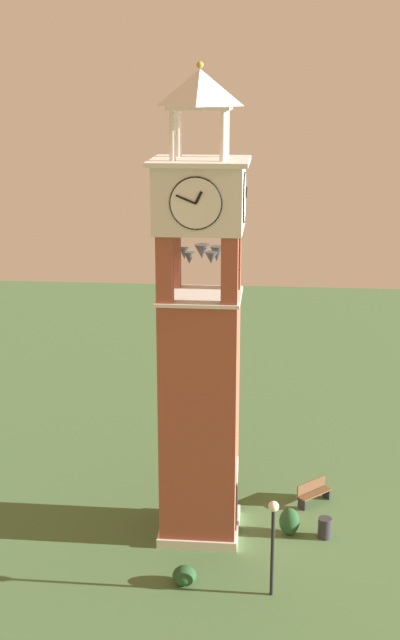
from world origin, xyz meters
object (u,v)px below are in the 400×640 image
Objects in this scene: clock_tower at (200,352)px; park_bench at (313,492)px; lamp_post at (273,530)px; trash_bin at (325,528)px.

clock_tower is 11.89× the size of park_bench.
clock_tower is at bearing 34.82° from lamp_post.
clock_tower reaches higher than park_bench.
park_bench is 2.70m from trash_bin.
clock_tower is 4.97× the size of lamp_post.
lamp_post is (-3.98, -2.76, -4.74)m from clock_tower.
lamp_post is at bearing 165.82° from park_bench.
trash_bin is at bearing -173.11° from park_bench.
clock_tower is at bearing 88.52° from trash_bin.
clock_tower reaches higher than trash_bin.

